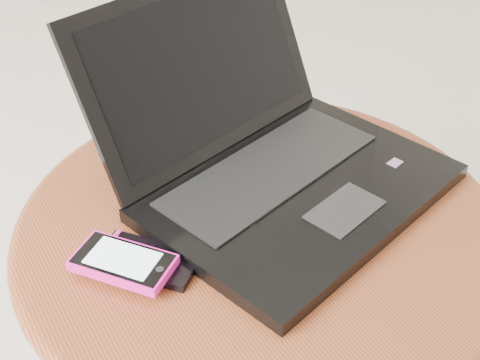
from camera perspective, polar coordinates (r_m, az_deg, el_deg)
table at (r=0.87m, az=1.64°, el=-8.22°), size 0.59×0.59×0.47m
laptop at (r=0.83m, az=2.67°, el=2.16°), size 0.44×0.44×0.22m
phone_black at (r=0.74m, az=-7.95°, el=-6.84°), size 0.11×0.12×0.01m
phone_pink at (r=0.73m, az=-10.01°, el=-6.98°), size 0.11×0.12×0.01m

